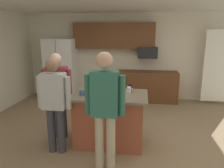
% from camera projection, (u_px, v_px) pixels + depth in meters
% --- Properties ---
extents(floor, '(7.04, 7.04, 0.00)m').
position_uv_depth(floor, '(116.00, 137.00, 4.15)').
color(floor, '#937A5B').
rests_on(floor, ground).
extents(back_wall, '(6.40, 0.10, 2.60)m').
position_uv_depth(back_wall, '(128.00, 56.00, 6.55)').
color(back_wall, beige).
rests_on(back_wall, ground).
extents(french_door_window_panel, '(0.90, 0.06, 2.00)m').
position_uv_depth(french_door_window_panel, '(220.00, 67.00, 5.84)').
color(french_door_window_panel, white).
rests_on(french_door_window_panel, ground).
extents(cabinet_run_upper, '(2.40, 0.38, 0.75)m').
position_uv_depth(cabinet_run_upper, '(114.00, 36.00, 6.27)').
color(cabinet_run_upper, brown).
extents(cabinet_run_lower, '(1.80, 0.63, 0.90)m').
position_uv_depth(cabinet_run_lower, '(146.00, 86.00, 6.35)').
color(cabinet_run_lower, brown).
rests_on(cabinet_run_lower, ground).
extents(refrigerator, '(0.90, 0.76, 1.84)m').
position_uv_depth(refrigerator, '(62.00, 69.00, 6.51)').
color(refrigerator, white).
rests_on(refrigerator, ground).
extents(microwave_over_range, '(0.56, 0.40, 0.32)m').
position_uv_depth(microwave_over_range, '(148.00, 53.00, 6.14)').
color(microwave_over_range, black).
extents(kitchen_island, '(1.34, 0.88, 0.94)m').
position_uv_depth(kitchen_island, '(110.00, 118.00, 3.85)').
color(kitchen_island, '#9E4C33').
rests_on(kitchen_island, ground).
extents(person_guest_right, '(0.57, 0.22, 1.64)m').
position_uv_depth(person_guest_right, '(57.00, 90.00, 3.98)').
color(person_guest_right, '#4C5166').
rests_on(person_guest_right, ground).
extents(person_guest_by_door, '(0.57, 0.23, 1.75)m').
position_uv_depth(person_guest_by_door, '(105.00, 104.00, 2.96)').
color(person_guest_by_door, tan).
rests_on(person_guest_by_door, ground).
extents(person_elder_center, '(0.57, 0.22, 1.61)m').
position_uv_depth(person_elder_center, '(54.00, 100.00, 3.44)').
color(person_elder_center, '#383842').
rests_on(person_elder_center, ground).
extents(glass_pilsner, '(0.06, 0.06, 0.15)m').
position_uv_depth(glass_pilsner, '(120.00, 94.00, 3.46)').
color(glass_pilsner, black).
rests_on(glass_pilsner, kitchen_island).
extents(glass_dark_ale, '(0.06, 0.06, 0.16)m').
position_uv_depth(glass_dark_ale, '(114.00, 86.00, 4.00)').
color(glass_dark_ale, black).
rests_on(glass_dark_ale, kitchen_island).
extents(glass_short_whisky, '(0.07, 0.07, 0.13)m').
position_uv_depth(glass_short_whisky, '(130.00, 88.00, 3.92)').
color(glass_short_whisky, black).
rests_on(glass_short_whisky, kitchen_island).
extents(glass_stout_tall, '(0.07, 0.07, 0.16)m').
position_uv_depth(glass_stout_tall, '(87.00, 88.00, 3.82)').
color(glass_stout_tall, black).
rests_on(glass_stout_tall, kitchen_island).
extents(mug_ceramic_white, '(0.13, 0.09, 0.09)m').
position_uv_depth(mug_ceramic_white, '(82.00, 93.00, 3.67)').
color(mug_ceramic_white, '#4C6B99').
rests_on(mug_ceramic_white, kitchen_island).
extents(tumbler_amber, '(0.07, 0.07, 0.16)m').
position_uv_depth(tumbler_amber, '(92.00, 92.00, 3.57)').
color(tumbler_amber, black).
rests_on(tumbler_amber, kitchen_island).
extents(mug_blue_stoneware, '(0.12, 0.08, 0.11)m').
position_uv_depth(mug_blue_stoneware, '(129.00, 90.00, 3.82)').
color(mug_blue_stoneware, white).
rests_on(mug_blue_stoneware, kitchen_island).
extents(serving_tray, '(0.44, 0.30, 0.04)m').
position_uv_depth(serving_tray, '(105.00, 92.00, 3.78)').
color(serving_tray, '#B7B7BC').
rests_on(serving_tray, kitchen_island).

